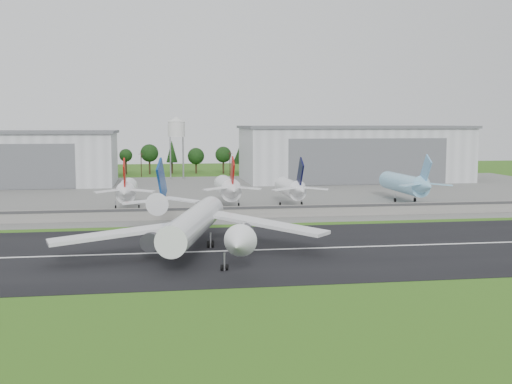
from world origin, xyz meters
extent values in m
plane|color=#295A15|center=(0.00, 0.00, 0.00)|extent=(600.00, 600.00, 0.00)
cube|color=black|center=(0.00, 10.00, 0.05)|extent=(320.00, 60.00, 0.10)
cube|color=white|center=(0.00, 10.00, 0.11)|extent=(220.00, 1.00, 0.02)
cube|color=slate|center=(0.00, 120.00, 0.05)|extent=(320.00, 150.00, 0.10)
cube|color=gray|center=(0.00, 55.00, 1.75)|extent=(240.00, 0.50, 3.50)
cube|color=#38383A|center=(0.00, 54.70, 3.00)|extent=(240.00, 0.12, 0.70)
cube|color=silver|center=(-80.00, 165.00, 11.00)|extent=(95.00, 42.00, 22.00)
cube|color=silver|center=(75.00, 165.00, 12.00)|extent=(100.00, 45.00, 24.00)
cube|color=#595B60|center=(75.00, 165.00, 24.60)|extent=(102.00, 47.00, 1.20)
cube|color=#595B60|center=(75.00, 142.35, 10.08)|extent=(70.00, 0.30, 19.68)
cylinder|color=#99999E|center=(-8.00, 182.00, 10.00)|extent=(0.50, 0.50, 20.00)
cylinder|color=#99999E|center=(-2.00, 188.00, 10.00)|extent=(0.50, 0.50, 20.00)
cylinder|color=silver|center=(-5.00, 185.00, 23.50)|extent=(8.00, 8.00, 7.00)
cone|color=silver|center=(-5.00, 185.00, 28.20)|extent=(8.40, 8.40, 2.40)
cylinder|color=white|center=(-7.26, 10.00, 6.20)|extent=(16.20, 44.10, 5.80)
cone|color=white|center=(-1.25, -14.27, 6.20)|extent=(7.07, 7.22, 5.80)
cone|color=white|center=(-13.63, 35.72, 7.40)|extent=(7.51, 10.06, 5.51)
cube|color=navy|center=(-13.51, 35.24, 12.70)|extent=(2.78, 9.38, 11.13)
cube|color=white|center=(7.78, 11.66, 5.40)|extent=(24.50, 22.78, 2.65)
cylinder|color=#333338|center=(2.81, 8.89, 3.80)|extent=(5.01, 6.25, 3.80)
cube|color=white|center=(-8.65, 36.44, 7.80)|extent=(9.33, 7.47, 0.98)
cube|color=white|center=(-21.34, 4.45, 5.40)|extent=(28.48, 12.15, 2.65)
cylinder|color=#333338|center=(-15.64, 4.32, 3.80)|extent=(5.01, 6.25, 3.80)
cube|color=white|center=(-18.36, 34.04, 7.80)|extent=(9.21, 3.83, 0.98)
cube|color=#99999E|center=(-6.30, 6.12, 1.70)|extent=(16.92, 31.52, 3.20)
cylinder|color=black|center=(-12.35, 11.83, 0.85)|extent=(0.75, 1.55, 1.50)
cylinder|color=white|center=(-23.68, 80.00, 5.88)|extent=(5.76, 24.00, 5.76)
cone|color=white|center=(-23.68, 64.50, 6.88)|extent=(5.48, 7.00, 5.48)
cube|color=#A3110C|center=(-23.68, 65.00, 11.68)|extent=(0.45, 8.59, 10.02)
cylinder|color=#99999E|center=(-27.18, 78.00, 1.50)|extent=(0.32, 0.32, 3.00)
cylinder|color=#99999E|center=(-20.18, 78.00, 1.50)|extent=(0.32, 0.32, 3.00)
cylinder|color=black|center=(-27.18, 78.00, 0.80)|extent=(0.40, 1.40, 1.40)
cylinder|color=white|center=(7.19, 80.00, 6.10)|extent=(6.21, 24.00, 6.21)
cone|color=white|center=(7.19, 64.50, 7.10)|extent=(5.90, 7.00, 5.90)
cube|color=#9C0C0C|center=(7.19, 65.00, 11.90)|extent=(0.45, 8.59, 10.02)
cylinder|color=#99999E|center=(3.69, 78.00, 1.50)|extent=(0.32, 0.32, 3.00)
cylinder|color=#99999E|center=(10.69, 78.00, 1.50)|extent=(0.32, 0.32, 3.00)
cylinder|color=black|center=(3.69, 78.00, 0.80)|extent=(0.40, 1.40, 1.40)
cylinder|color=white|center=(27.43, 80.00, 5.68)|extent=(5.36, 24.00, 5.36)
cone|color=white|center=(27.43, 64.50, 6.68)|extent=(5.09, 7.00, 5.09)
cube|color=black|center=(27.43, 65.00, 11.48)|extent=(0.45, 8.59, 10.02)
cylinder|color=#99999E|center=(23.93, 78.00, 1.50)|extent=(0.32, 0.32, 3.00)
cylinder|color=#99999E|center=(30.93, 78.00, 1.50)|extent=(0.32, 0.32, 3.00)
cylinder|color=black|center=(23.93, 78.00, 0.80)|extent=(0.40, 1.40, 1.40)
cylinder|color=#87C7EA|center=(67.60, 85.00, 6.11)|extent=(6.22, 30.00, 6.22)
cone|color=#87C7EA|center=(67.60, 66.50, 7.11)|extent=(5.91, 7.00, 5.91)
cube|color=#67A2D3|center=(67.60, 67.00, 11.91)|extent=(0.45, 8.59, 10.02)
cylinder|color=#99999E|center=(64.10, 83.00, 1.50)|extent=(0.32, 0.32, 3.00)
cylinder|color=#99999E|center=(71.10, 83.00, 1.50)|extent=(0.32, 0.32, 3.00)
cylinder|color=black|center=(64.10, 83.00, 0.80)|extent=(0.40, 1.40, 1.40)
camera|label=1|loc=(-14.81, -120.05, 26.52)|focal=45.00mm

